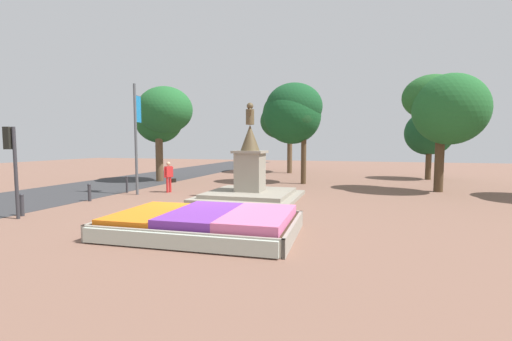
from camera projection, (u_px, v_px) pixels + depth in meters
The scene contains 15 objects.
ground_plane at pixel (209, 213), 13.46m from camera, with size 84.78×84.78×0.00m, color brown.
street_asphalt_strip at pixel (15, 201), 16.31m from camera, with size 6.47×74.18×0.01m, color #333335.
flower_planter at pixel (204, 223), 10.31m from camera, with size 5.80×3.84×0.71m.
statue_monument at pixel (250, 181), 16.96m from camera, with size 4.78×4.78×4.71m.
traffic_light_near_crossing at pixel (12, 154), 12.21m from camera, with size 0.42×0.31×3.31m.
banner_pole at pixel (136, 136), 18.04m from camera, with size 0.16×0.74×5.84m.
pedestrian_with_handbag at pixel (169, 175), 19.01m from camera, with size 0.45×0.67×1.71m.
kerb_bollard_mid_a at pixel (22, 204), 12.81m from camera, with size 0.15×0.15×0.87m.
kerb_bollard_mid_b at pixel (89, 192), 16.14m from camera, with size 0.17×0.17×0.86m.
kerb_bollard_north at pixel (127, 184), 18.93m from camera, with size 0.13×0.13×0.95m.
park_tree_far_left at pixel (284, 116), 31.56m from camera, with size 4.40×5.12×7.36m.
park_tree_behind_statue at pixel (162, 115), 24.50m from camera, with size 4.76×4.18×6.71m.
park_tree_street_side at pixel (432, 131), 25.77m from camera, with size 3.88×3.57×5.51m.
park_tree_mid_canopy at pixel (293, 113), 23.11m from camera, with size 3.99×3.98×6.80m.
park_tree_distant at pixel (444, 106), 18.78m from camera, with size 4.29×4.31×6.62m.
Camera 1 is at (5.56, -12.21, 2.71)m, focal length 24.00 mm.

